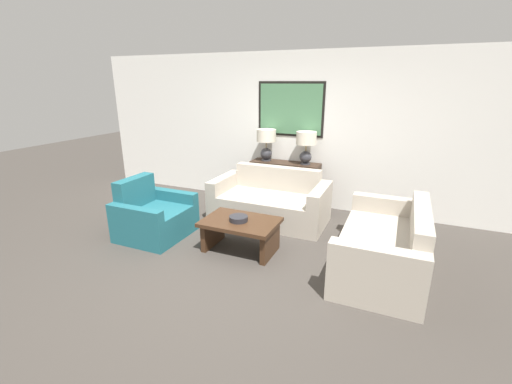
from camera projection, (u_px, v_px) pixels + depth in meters
name	position (u px, v px, depth m)	size (l,w,h in m)	color
ground_plane	(225.00, 263.00, 4.25)	(20.00, 20.00, 0.00)	#3D3833
back_wall	(291.00, 130.00, 6.04)	(7.88, 0.12, 2.65)	silver
console_table	(285.00, 185.00, 6.09)	(1.21, 0.37, 0.81)	#332319
table_lamp_left	(266.00, 141.00, 6.00)	(0.34, 0.34, 0.55)	#333338
table_lamp_right	(306.00, 144.00, 5.72)	(0.34, 0.34, 0.55)	#333338
couch_by_back_wall	(270.00, 203.00, 5.52)	(1.81, 0.94, 0.81)	#ADA393
couch_by_side	(385.00, 247.00, 4.04)	(0.94, 1.81, 0.81)	#ADA393
coffee_table	(240.00, 229.00, 4.50)	(0.97, 0.66, 0.43)	#3D2616
decorative_bowl	(239.00, 218.00, 4.43)	(0.24, 0.24, 0.07)	#232328
armchair_near_back_wall	(154.00, 217.00, 4.96)	(0.86, 0.95, 0.84)	#1E5B66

